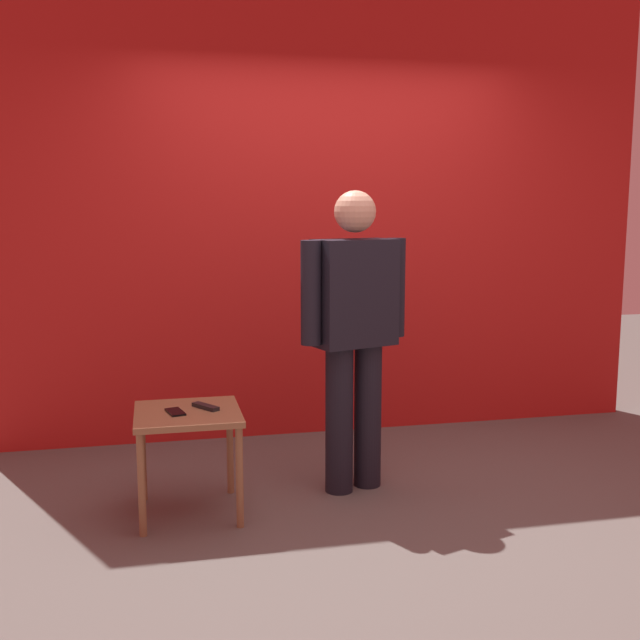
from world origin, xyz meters
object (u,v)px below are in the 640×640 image
Objects in this scene: standing_person at (354,325)px; tv_remote at (206,407)px; cell_phone at (175,412)px; side_table at (188,427)px.

standing_person is 9.56× the size of tv_remote.
tv_remote reaches higher than cell_phone.
standing_person is at bearing -25.90° from tv_remote.
tv_remote is at bearing 17.04° from side_table.
standing_person reaches higher than cell_phone.
standing_person reaches higher than side_table.
standing_person reaches higher than tv_remote.
standing_person is 3.05× the size of side_table.
standing_person is 0.90m from tv_remote.
tv_remote is (0.09, 0.03, 0.09)m from side_table.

